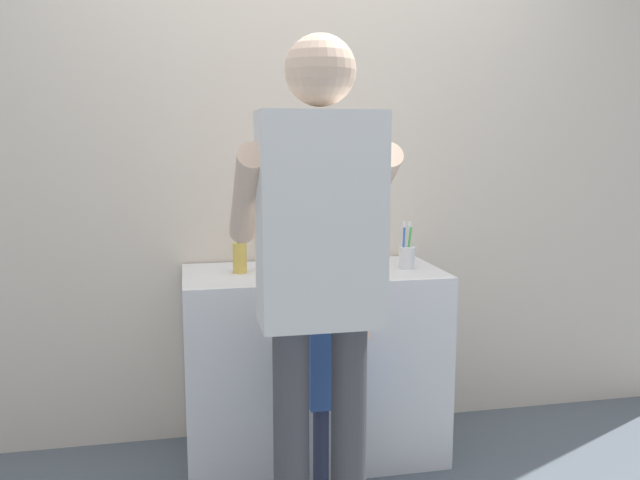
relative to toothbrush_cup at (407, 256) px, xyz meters
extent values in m
cube|color=beige|center=(-0.41, 0.36, 0.45)|extent=(4.40, 0.08, 2.70)
cube|color=white|center=(-0.41, 0.04, -0.48)|extent=(1.12, 0.54, 0.84)
cylinder|color=silver|center=(-0.41, 0.02, 0.00)|extent=(0.38, 0.38, 0.11)
cylinder|color=beige|center=(-0.41, 0.02, 0.01)|extent=(0.31, 0.31, 0.09)
cylinder|color=#B7BABF|center=(-0.41, 0.25, 0.04)|extent=(0.03, 0.03, 0.18)
cylinder|color=#B7BABF|center=(-0.41, 0.19, 0.12)|extent=(0.02, 0.12, 0.02)
cylinder|color=#B7BABF|center=(-0.48, 0.25, -0.03)|extent=(0.04, 0.04, 0.05)
cylinder|color=#B7BABF|center=(-0.34, 0.25, -0.03)|extent=(0.04, 0.04, 0.05)
cylinder|color=silver|center=(0.00, 0.00, -0.01)|extent=(0.07, 0.07, 0.09)
cylinder|color=blue|center=(-0.01, 0.01, 0.05)|extent=(0.02, 0.02, 0.17)
cube|color=white|center=(-0.01, 0.01, 0.14)|extent=(0.01, 0.02, 0.02)
cylinder|color=green|center=(0.01, 0.01, 0.05)|extent=(0.02, 0.02, 0.17)
cube|color=white|center=(0.01, 0.01, 0.14)|extent=(0.01, 0.02, 0.02)
cylinder|color=gold|center=(-0.73, 0.05, 0.01)|extent=(0.06, 0.06, 0.13)
cylinder|color=#2D2D2D|center=(-0.73, 0.05, 0.09)|extent=(0.02, 0.02, 0.03)
cylinder|color=#2D334C|center=(-0.46, -0.37, -0.70)|extent=(0.06, 0.06, 0.40)
cylinder|color=#2D334C|center=(-0.36, -0.37, -0.70)|extent=(0.06, 0.06, 0.40)
cube|color=#33569E|center=(-0.41, -0.37, -0.32)|extent=(0.20, 0.11, 0.35)
sphere|color=#A87A5B|center=(-0.41, -0.37, -0.08)|extent=(0.11, 0.11, 0.11)
cylinder|color=#A87A5B|center=(-0.52, -0.28, -0.29)|extent=(0.05, 0.24, 0.19)
cylinder|color=#A87A5B|center=(-0.30, -0.28, -0.29)|extent=(0.05, 0.24, 0.19)
cylinder|color=#47474C|center=(-0.62, -0.64, -0.50)|extent=(0.12, 0.12, 0.80)
cylinder|color=#47474C|center=(-0.42, -0.64, -0.50)|extent=(0.12, 0.12, 0.80)
cube|color=white|center=(-0.52, -0.64, 0.25)|extent=(0.40, 0.23, 0.70)
sphere|color=beige|center=(-0.52, -0.64, 0.73)|extent=(0.23, 0.23, 0.23)
cylinder|color=beige|center=(-0.74, -0.46, 0.31)|extent=(0.10, 0.48, 0.38)
cylinder|color=beige|center=(-0.30, -0.46, 0.31)|extent=(0.10, 0.48, 0.38)
cylinder|color=#E5387F|center=(-0.30, -0.27, 0.13)|extent=(0.01, 0.14, 0.03)
cube|color=white|center=(-0.30, -0.20, 0.14)|extent=(0.01, 0.02, 0.02)
camera|label=1|loc=(-0.95, -2.71, 0.52)|focal=36.90mm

